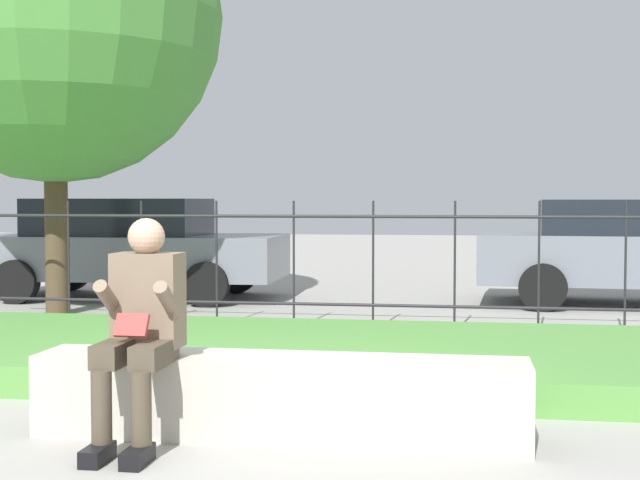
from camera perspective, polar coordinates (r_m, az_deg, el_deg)
ground_plane at (r=5.36m, az=-5.93°, el=-12.37°), size 60.00×60.00×0.00m
stone_bench at (r=5.23m, az=-2.64°, el=-10.30°), size 2.86×0.46×0.48m
person_seated_reader at (r=5.10m, az=-11.38°, el=-5.11°), size 0.42×0.73×1.28m
grass_berm at (r=7.33m, az=-1.63°, el=-7.37°), size 10.47×2.80×0.23m
iron_fence at (r=9.40m, az=0.85°, el=-1.42°), size 8.47×0.03×1.37m
car_parked_left at (r=12.77m, az=-12.11°, el=-0.38°), size 4.23×1.99×1.40m
tree_behind_fence at (r=11.30m, az=-16.69°, el=13.61°), size 3.98×3.98×5.56m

